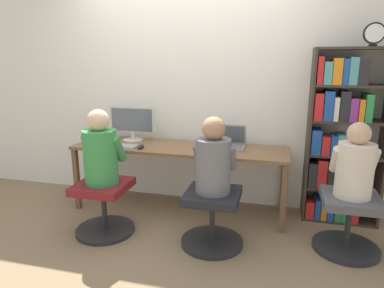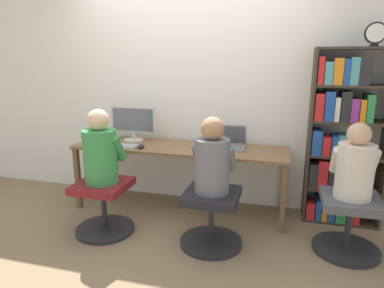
{
  "view_description": "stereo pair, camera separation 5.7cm",
  "coord_description": "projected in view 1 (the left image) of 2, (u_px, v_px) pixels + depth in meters",
  "views": [
    {
      "loc": [
        0.99,
        -3.03,
        1.59
      ],
      "look_at": [
        0.19,
        0.11,
        0.79
      ],
      "focal_mm": 32.0,
      "sensor_mm": 36.0,
      "label": 1
    },
    {
      "loc": [
        1.04,
        -3.02,
        1.59
      ],
      "look_at": [
        0.19,
        0.11,
        0.79
      ],
      "focal_mm": 32.0,
      "sensor_mm": 36.0,
      "label": 2
    }
  ],
  "objects": [
    {
      "name": "office_chair_right",
      "position": [
        212.0,
        216.0,
        2.98
      ],
      "size": [
        0.55,
        0.55,
        0.49
      ],
      "color": "#262628",
      "rests_on": "ground_plane"
    },
    {
      "name": "wall_back",
      "position": [
        188.0,
        87.0,
        3.78
      ],
      "size": [
        10.0,
        0.05,
        2.6
      ],
      "color": "white",
      "rests_on": "ground_plane"
    },
    {
      "name": "computer_mouse_by_keyboard",
      "position": [
        141.0,
        147.0,
        3.5
      ],
      "size": [
        0.06,
        0.11,
        0.04
      ],
      "color": "black",
      "rests_on": "desk"
    },
    {
      "name": "laptop",
      "position": [
        230.0,
        143.0,
        3.54
      ],
      "size": [
        0.3,
        0.31,
        0.23
      ],
      "color": "gray",
      "rests_on": "desk"
    },
    {
      "name": "keyboard",
      "position": [
        117.0,
        146.0,
        3.56
      ],
      "size": [
        0.41,
        0.16,
        0.03
      ],
      "color": "#B2B2B7",
      "rests_on": "desk"
    },
    {
      "name": "office_chair_left",
      "position": [
        104.0,
        205.0,
        3.19
      ],
      "size": [
        0.55,
        0.55,
        0.49
      ],
      "color": "#262628",
      "rests_on": "ground_plane"
    },
    {
      "name": "person_at_monitor",
      "position": [
        101.0,
        152.0,
        3.07
      ],
      "size": [
        0.37,
        0.33,
        0.68
      ],
      "color": "#388C47",
      "rests_on": "office_chair_left"
    },
    {
      "name": "bookshelf",
      "position": [
        339.0,
        140.0,
        3.32
      ],
      "size": [
        0.71,
        0.31,
        1.7
      ],
      "color": "#382D23",
      "rests_on": "ground_plane"
    },
    {
      "name": "desktop_monitor",
      "position": [
        132.0,
        123.0,
        3.8
      ],
      "size": [
        0.53,
        0.22,
        0.38
      ],
      "color": "beige",
      "rests_on": "desk"
    },
    {
      "name": "person_at_laptop",
      "position": [
        213.0,
        160.0,
        2.86
      ],
      "size": [
        0.36,
        0.32,
        0.65
      ],
      "color": "slate",
      "rests_on": "office_chair_right"
    },
    {
      "name": "office_chair_side",
      "position": [
        349.0,
        221.0,
        2.88
      ],
      "size": [
        0.55,
        0.55,
        0.49
      ],
      "color": "#262628",
      "rests_on": "ground_plane"
    },
    {
      "name": "ground_plane",
      "position": [
        172.0,
        221.0,
        3.47
      ],
      "size": [
        14.0,
        14.0,
        0.0
      ],
      "primitive_type": "plane",
      "color": "#846B4C"
    },
    {
      "name": "person_near_shelf",
      "position": [
        355.0,
        165.0,
        2.77
      ],
      "size": [
        0.36,
        0.31,
        0.62
      ],
      "color": "beige",
      "rests_on": "office_chair_side"
    },
    {
      "name": "desk",
      "position": [
        179.0,
        153.0,
        3.6
      ],
      "size": [
        2.24,
        0.59,
        0.7
      ],
      "color": "brown",
      "rests_on": "ground_plane"
    },
    {
      "name": "desk_clock",
      "position": [
        374.0,
        34.0,
        2.97
      ],
      "size": [
        0.18,
        0.03,
        0.2
      ],
      "color": "black",
      "rests_on": "bookshelf"
    }
  ]
}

